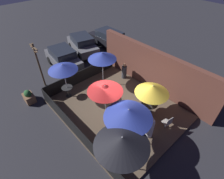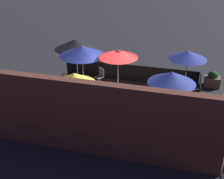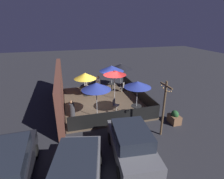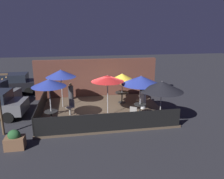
# 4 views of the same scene
# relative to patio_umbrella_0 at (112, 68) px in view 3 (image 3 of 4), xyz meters

# --- Properties ---
(ground_plane) EXTENTS (60.00, 60.00, 0.00)m
(ground_plane) POSITION_rel_patio_umbrella_0_xyz_m (-2.04, 1.29, -2.26)
(ground_plane) COLOR #26262B
(patio_deck) EXTENTS (7.56, 6.14, 0.12)m
(patio_deck) POSITION_rel_patio_umbrella_0_xyz_m (-2.04, 1.29, -2.20)
(patio_deck) COLOR brown
(patio_deck) RESTS_ON ground_plane
(building_wall) EXTENTS (9.16, 0.36, 2.91)m
(building_wall) POSITION_rel_patio_umbrella_0_xyz_m (-2.04, 4.59, -0.81)
(building_wall) COLOR brown
(building_wall) RESTS_ON ground_plane
(fence_front) EXTENTS (7.36, 0.05, 0.95)m
(fence_front) POSITION_rel_patio_umbrella_0_xyz_m (-2.04, -1.73, -1.67)
(fence_front) COLOR black
(fence_front) RESTS_ON patio_deck
(fence_side_left) EXTENTS (0.05, 5.94, 0.95)m
(fence_side_left) POSITION_rel_patio_umbrella_0_xyz_m (-5.78, 1.29, -1.67)
(fence_side_left) COLOR black
(fence_side_left) RESTS_ON patio_deck
(patio_umbrella_0) EXTENTS (2.24, 2.24, 2.40)m
(patio_umbrella_0) POSITION_rel_patio_umbrella_0_xyz_m (0.00, 0.00, 0.00)
(patio_umbrella_0) COLOR #B2B2B7
(patio_umbrella_0) RESTS_ON patio_deck
(patio_umbrella_1) EXTENTS (1.78, 1.78, 2.48)m
(patio_umbrella_1) POSITION_rel_patio_umbrella_0_xyz_m (-5.04, -0.36, 0.14)
(patio_umbrella_1) COLOR #B2B2B7
(patio_umbrella_1) RESTS_ON patio_deck
(patio_umbrella_2) EXTENTS (1.91, 1.91, 2.05)m
(patio_umbrella_2) POSITION_rel_patio_umbrella_0_xyz_m (-0.54, 2.48, -0.35)
(patio_umbrella_2) COLOR #B2B2B7
(patio_umbrella_2) RESTS_ON patio_deck
(patio_umbrella_3) EXTENTS (1.90, 1.90, 2.48)m
(patio_umbrella_3) POSITION_rel_patio_umbrella_0_xyz_m (-4.57, 2.27, 0.10)
(patio_umbrella_3) COLOR #B2B2B7
(patio_umbrella_3) RESTS_ON patio_deck
(patio_umbrella_4) EXTENTS (2.27, 2.27, 2.32)m
(patio_umbrella_4) POSITION_rel_patio_umbrella_0_xyz_m (0.78, -1.16, -0.09)
(patio_umbrella_4) COLOR #B2B2B7
(patio_umbrella_4) RESTS_ON patio_deck
(patio_umbrella_5) EXTENTS (1.87, 1.87, 2.45)m
(patio_umbrella_5) POSITION_rel_patio_umbrella_0_xyz_m (-1.89, 0.26, 0.12)
(patio_umbrella_5) COLOR #B2B2B7
(patio_umbrella_5) RESTS_ON patio_deck
(dining_table_0) EXTENTS (0.72, 0.72, 0.70)m
(dining_table_0) POSITION_rel_patio_umbrella_0_xyz_m (0.00, 0.00, -1.60)
(dining_table_0) COLOR black
(dining_table_0) RESTS_ON patio_deck
(dining_table_1) EXTENTS (0.71, 0.71, 0.74)m
(dining_table_1) POSITION_rel_patio_umbrella_0_xyz_m (-5.04, -0.36, -1.57)
(dining_table_1) COLOR black
(dining_table_1) RESTS_ON patio_deck
(dining_table_2) EXTENTS (0.96, 0.96, 0.75)m
(dining_table_2) POSITION_rel_patio_umbrella_0_xyz_m (-0.54, 2.48, -1.55)
(dining_table_2) COLOR black
(dining_table_2) RESTS_ON patio_deck
(patio_chair_0) EXTENTS (0.56, 0.56, 0.93)m
(patio_chair_0) POSITION_rel_patio_umbrella_0_xyz_m (-4.03, 0.83, -1.63)
(patio_chair_0) COLOR gray
(patio_chair_0) RESTS_ON patio_deck
(patio_chair_1) EXTENTS (0.56, 0.56, 0.92)m
(patio_chair_1) POSITION_rel_patio_umbrella_0_xyz_m (-0.61, -0.87, -1.65)
(patio_chair_1) COLOR gray
(patio_chair_1) RESTS_ON patio_deck
(patio_chair_2) EXTENTS (0.46, 0.46, 0.90)m
(patio_chair_2) POSITION_rel_patio_umbrella_0_xyz_m (0.90, 2.25, -1.66)
(patio_chair_2) COLOR gray
(patio_chair_2) RESTS_ON patio_deck
(patron_0) EXTENTS (0.38, 0.38, 1.21)m
(patron_0) POSITION_rel_patio_umbrella_0_xyz_m (-4.04, 3.89, -1.61)
(patron_0) COLOR #333338
(patron_0) RESTS_ON patio_deck
(patron_1) EXTENTS (0.52, 0.52, 1.38)m
(patron_1) POSITION_rel_patio_umbrella_0_xyz_m (0.53, 1.17, -1.53)
(patron_1) COLOR silver
(patron_1) RESTS_ON patio_deck
(planter_box) EXTENTS (0.83, 0.58, 0.88)m
(planter_box) POSITION_rel_patio_umbrella_0_xyz_m (-6.42, -2.46, -1.88)
(planter_box) COLOR brown
(planter_box) RESTS_ON ground_plane
(light_post) EXTENTS (1.10, 0.12, 3.29)m
(light_post) POSITION_rel_patio_umbrella_0_xyz_m (-7.32, -0.97, -0.40)
(light_post) COLOR brown
(light_post) RESTS_ON ground_plane
(parked_car_0) EXTENTS (4.01, 2.07, 1.62)m
(parked_car_0) POSITION_rel_patio_umbrella_0_xyz_m (-8.60, 1.40, -1.42)
(parked_car_0) COLOR #5B5B60
(parked_car_0) RESTS_ON ground_plane
(parked_car_1) EXTENTS (4.18, 2.54, 1.62)m
(parked_car_1) POSITION_rel_patio_umbrella_0_xyz_m (-9.61, 4.00, -1.42)
(parked_car_1) COLOR #5B5B60
(parked_car_1) RESTS_ON ground_plane
(parked_car_2) EXTENTS (4.62, 1.87, 1.62)m
(parked_car_2) POSITION_rel_patio_umbrella_0_xyz_m (-8.77, 6.60, -1.42)
(parked_car_2) COLOR black
(parked_car_2) RESTS_ON ground_plane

